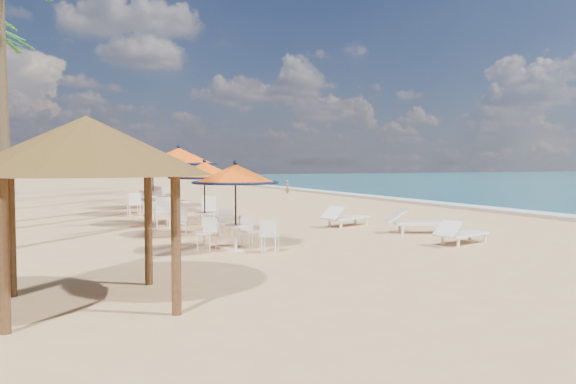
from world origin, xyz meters
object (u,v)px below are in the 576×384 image
object	(u,v)px
station_1	(204,177)
lounger_near	(460,233)
station_3	(147,168)
station_0	(237,185)
lounger_far	(345,217)
station_2	(179,166)
palapa	(87,147)
station_4	(154,165)
lounger_mid	(419,222)

from	to	relation	value
station_1	lounger_near	xyz separation A→B (m)	(5.39, -4.50, -1.36)
station_1	station_3	xyz separation A→B (m)	(-0.39, 7.06, 0.18)
station_0	lounger_far	size ratio (longest dim) A/B	1.07
station_2	lounger_far	bearing A→B (deg)	-30.77
station_0	palapa	xyz separation A→B (m)	(-3.58, -3.89, 0.75)
station_1	lounger_far	size ratio (longest dim) A/B	1.10
lounger_near	station_3	bearing A→B (deg)	99.96
station_0	station_4	size ratio (longest dim) A/B	0.80
lounger_near	lounger_mid	bearing A→B (deg)	62.87
station_4	station_1	bearing A→B (deg)	-92.64
station_1	station_4	xyz separation A→B (m)	(0.47, 10.24, 0.28)
lounger_far	station_2	bearing A→B (deg)	128.71
station_0	lounger_near	world-z (taller)	station_0
lounger_near	palapa	distance (m)	9.65
station_1	station_4	distance (m)	10.26
station_4	palapa	bearing A→B (deg)	-103.52
station_1	station_4	world-z (taller)	station_4
station_0	lounger_mid	bearing A→B (deg)	8.96
lounger_far	palapa	bearing A→B (deg)	-159.69
palapa	lounger_mid	bearing A→B (deg)	26.93
station_2	lounger_far	distance (m)	5.76
palapa	station_0	bearing A→B (deg)	47.37
station_1	lounger_far	world-z (taller)	station_1
station_0	station_2	xyz separation A→B (m)	(0.09, 6.21, 0.41)
station_3	station_2	bearing A→B (deg)	-84.68
station_2	lounger_near	xyz separation A→B (m)	(5.41, -7.53, -1.66)
station_4	lounger_far	distance (m)	11.02
station_2	lounger_far	xyz separation A→B (m)	(4.74, -2.83, -1.64)
lounger_far	palapa	world-z (taller)	palapa
lounger_mid	lounger_far	bearing A→B (deg)	139.94
station_0	station_4	xyz separation A→B (m)	(0.58, 13.42, 0.39)
palapa	lounger_near	bearing A→B (deg)	15.78
station_3	station_1	bearing A→B (deg)	-86.82
station_4	lounger_near	xyz separation A→B (m)	(4.92, -14.74, -1.65)
station_1	palapa	bearing A→B (deg)	-117.57
lounger_near	lounger_mid	size ratio (longest dim) A/B	0.87
lounger_near	lounger_mid	xyz separation A→B (m)	(0.42, 2.26, 0.05)
station_4	lounger_near	world-z (taller)	station_4
station_1	lounger_near	distance (m)	7.15
station_1	lounger_near	bearing A→B (deg)	-39.85
station_1	station_4	size ratio (longest dim) A/B	0.82
palapa	station_4	bearing A→B (deg)	76.48
station_0	lounger_mid	size ratio (longest dim) A/B	1.00
station_3	palapa	world-z (taller)	palapa
station_2	station_3	size ratio (longest dim) A/B	1.06
station_1	lounger_far	xyz separation A→B (m)	(4.73, 0.21, -1.34)
station_0	station_3	world-z (taller)	station_3
station_2	palapa	xyz separation A→B (m)	(-3.67, -10.10, 0.34)
lounger_mid	station_1	bearing A→B (deg)	-175.04
station_4	lounger_mid	xyz separation A→B (m)	(5.34, -12.48, -1.60)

